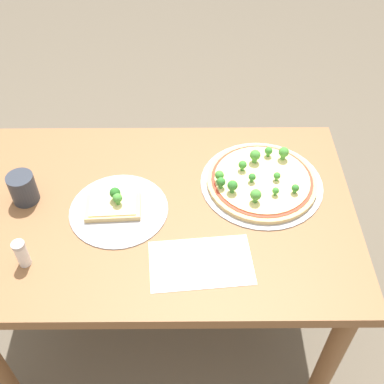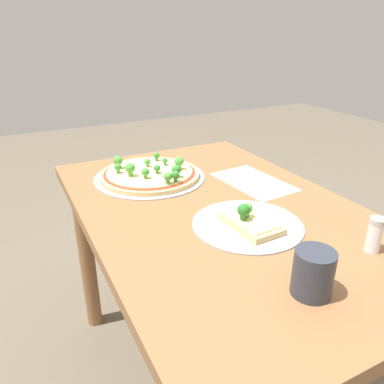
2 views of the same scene
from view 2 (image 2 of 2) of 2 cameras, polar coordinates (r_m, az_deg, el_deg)
ground_plane at (r=1.50m, az=3.43°, el=-27.22°), size 8.00×8.00×0.00m
dining_table at (r=1.10m, az=4.19°, el=-7.27°), size 1.13×0.73×0.70m
pizza_tray_whole at (r=1.26m, az=-6.42°, el=2.76°), size 0.37×0.37×0.07m
pizza_tray_slice at (r=0.96m, az=8.64°, el=-4.64°), size 0.28×0.28×0.07m
drinking_cup at (r=0.75m, az=17.96°, el=-11.65°), size 0.08×0.08×0.09m
condiment_shaker at (r=0.93m, az=26.08°, el=-5.86°), size 0.03×0.03×0.08m
paper_menu at (r=1.24m, az=9.36°, el=1.55°), size 0.28×0.19×0.00m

